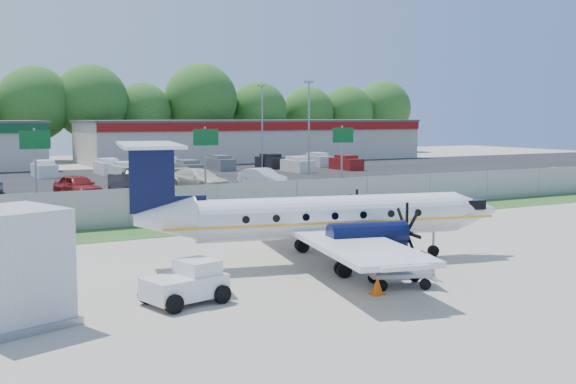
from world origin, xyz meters
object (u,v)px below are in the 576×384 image
service_container (6,271)px  aircraft (323,217)px  baggage_cart_near (365,250)px  pushback_tug (187,283)px  baggage_cart_far (399,272)px

service_container → aircraft: bearing=13.8°
aircraft → baggage_cart_near: bearing=-20.3°
baggage_cart_near → aircraft: bearing=159.7°
service_container → pushback_tug: bearing=-1.8°
pushback_tug → service_container: size_ratio=0.73×
aircraft → baggage_cart_near: aircraft is taller
pushback_tug → service_container: bearing=178.2°
aircraft → baggage_cart_far: bearing=-87.2°
baggage_cart_far → pushback_tug: bearing=168.6°
aircraft → baggage_cart_far: (0.22, -4.52, -1.32)m
aircraft → baggage_cart_near: (1.60, -0.59, -1.36)m
pushback_tug → baggage_cart_far: (6.99, -1.41, -0.11)m
aircraft → baggage_cart_far: aircraft is taller
baggage_cart_far → aircraft: bearing=92.8°
pushback_tug → baggage_cart_far: bearing=-11.4°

